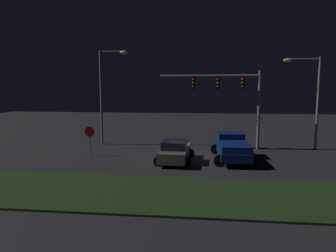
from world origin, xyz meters
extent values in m
plane|color=black|center=(0.00, 0.00, 0.00)|extent=(80.00, 80.00, 0.00)
cube|color=black|center=(0.00, -8.86, 0.05)|extent=(27.71, 5.45, 0.10)
cube|color=navy|center=(3.44, -1.25, 0.68)|extent=(2.15, 5.45, 0.55)
cube|color=navy|center=(3.41, -0.06, 1.38)|extent=(1.89, 1.95, 0.85)
cube|color=black|center=(3.41, -0.06, 1.50)|extent=(1.80, 1.57, 0.51)
cube|color=navy|center=(3.47, -2.33, 1.18)|extent=(2.00, 3.07, 0.45)
cylinder|color=black|center=(2.36, 0.67, 0.40)|extent=(0.80, 0.22, 0.80)
cylinder|color=black|center=(4.42, 0.72, 0.40)|extent=(0.80, 0.22, 0.80)
cylinder|color=black|center=(2.46, -3.22, 0.40)|extent=(0.80, 0.22, 0.80)
cylinder|color=black|center=(4.52, -3.16, 0.40)|extent=(0.80, 0.22, 0.80)
cube|color=#514C47|center=(-0.55, -2.12, 0.61)|extent=(1.98, 4.47, 0.70)
cube|color=black|center=(-0.56, -2.37, 1.23)|extent=(1.68, 2.07, 0.55)
cylinder|color=black|center=(-1.40, -0.59, 0.32)|extent=(0.64, 0.22, 0.64)
cylinder|color=black|center=(0.44, -0.67, 0.32)|extent=(0.64, 0.22, 0.64)
cylinder|color=black|center=(-1.53, -3.58, 0.32)|extent=(0.64, 0.22, 0.64)
cylinder|color=black|center=(0.31, -3.66, 0.32)|extent=(0.64, 0.22, 0.64)
cylinder|color=slate|center=(5.91, 3.03, 3.25)|extent=(0.24, 0.24, 6.50)
cylinder|color=slate|center=(1.81, 3.03, 6.10)|extent=(8.20, 0.18, 0.18)
cube|color=black|center=(4.51, 3.03, 5.50)|extent=(0.32, 0.44, 0.95)
sphere|color=red|center=(4.51, 2.80, 5.80)|extent=(0.22, 0.22, 0.22)
sphere|color=#59380A|center=(4.51, 2.80, 5.50)|extent=(0.22, 0.22, 0.22)
sphere|color=#0C4719|center=(4.51, 2.80, 5.20)|extent=(0.22, 0.22, 0.22)
cube|color=black|center=(2.51, 3.03, 5.50)|extent=(0.32, 0.44, 0.95)
sphere|color=red|center=(2.51, 2.80, 5.80)|extent=(0.22, 0.22, 0.22)
sphere|color=#59380A|center=(2.51, 2.80, 5.50)|extent=(0.22, 0.22, 0.22)
sphere|color=#0C4719|center=(2.51, 2.80, 5.20)|extent=(0.22, 0.22, 0.22)
cube|color=black|center=(0.51, 3.03, 5.50)|extent=(0.32, 0.44, 0.95)
sphere|color=red|center=(0.51, 2.80, 5.80)|extent=(0.22, 0.22, 0.22)
sphere|color=#59380A|center=(0.51, 2.80, 5.50)|extent=(0.22, 0.22, 0.22)
sphere|color=#0C4719|center=(0.51, 2.80, 5.20)|extent=(0.22, 0.22, 0.22)
cylinder|color=slate|center=(-7.77, 3.85, 4.21)|extent=(0.20, 0.20, 8.43)
cylinder|color=slate|center=(-6.69, 3.85, 8.28)|extent=(2.15, 0.12, 0.12)
ellipsoid|color=#F9CC72|center=(-5.62, 3.85, 8.18)|extent=(0.70, 0.44, 0.30)
cylinder|color=slate|center=(10.67, 3.43, 3.79)|extent=(0.20, 0.20, 7.58)
cylinder|color=slate|center=(9.39, 3.43, 7.43)|extent=(2.56, 0.12, 0.12)
ellipsoid|color=#F9CC72|center=(8.11, 3.43, 7.33)|extent=(0.70, 0.44, 0.30)
cylinder|color=slate|center=(-7.08, -1.02, 1.10)|extent=(0.07, 0.07, 2.20)
cylinder|color=#B20C0F|center=(-7.08, -1.05, 1.85)|extent=(0.76, 0.03, 0.76)
camera|label=1|loc=(1.34, -23.08, 5.08)|focal=33.02mm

